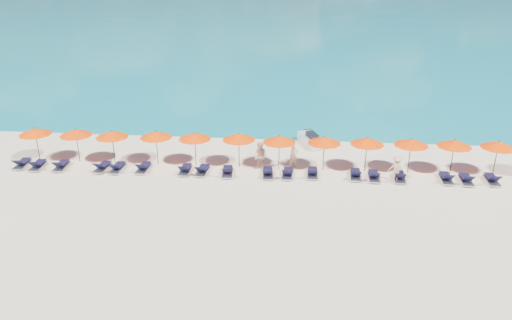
{
  "coord_description": "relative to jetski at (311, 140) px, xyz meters",
  "views": [
    {
      "loc": [
        2.47,
        -24.52,
        12.52
      ],
      "look_at": [
        0.0,
        3.0,
        1.2
      ],
      "focal_mm": 35.0,
      "sensor_mm": 36.0,
      "label": 1
    }
  ],
  "objects": [
    {
      "name": "lounger_15",
      "position": [
        8.01,
        -5.53,
        -0.16
      ],
      "size": [
        0.67,
        1.72,
        0.66
      ],
      "rotation": [
        0.0,
        0.0,
        -0.03
      ],
      "color": "silver",
      "rests_on": "ground"
    },
    {
      "name": "lounger_14",
      "position": [
        5.26,
        -5.61,
        -0.16
      ],
      "size": [
        0.78,
        1.75,
        0.66
      ],
      "rotation": [
        0.0,
        0.0,
        -0.1
      ],
      "color": "silver",
      "rests_on": "ground"
    },
    {
      "name": "lounger_12",
      "position": [
        2.65,
        -5.49,
        -0.16
      ],
      "size": [
        0.71,
        1.73,
        0.66
      ],
      "rotation": [
        0.0,
        0.0,
        -0.05
      ],
      "color": "silver",
      "rests_on": "ground"
    },
    {
      "name": "lounger_5",
      "position": [
        -10.53,
        -5.59,
        -0.16
      ],
      "size": [
        0.64,
        1.71,
        0.66
      ],
      "rotation": [
        0.0,
        0.0,
        -0.01
      ],
      "color": "silver",
      "rests_on": "ground"
    },
    {
      "name": "lounger_9",
      "position": [
        -2.68,
        -5.73,
        -0.16
      ],
      "size": [
        0.74,
        1.74,
        0.66
      ],
      "rotation": [
        0.0,
        0.0,
        0.07
      ],
      "color": "silver",
      "rests_on": "ground"
    },
    {
      "name": "lounger_7",
      "position": [
        -6.76,
        -5.68,
        -0.16
      ],
      "size": [
        0.73,
        1.74,
        0.66
      ],
      "rotation": [
        0.0,
        0.0,
        -0.07
      ],
      "color": "silver",
      "rests_on": "ground"
    },
    {
      "name": "lounger_13",
      "position": [
        3.73,
        -5.61,
        -0.16
      ],
      "size": [
        0.69,
        1.72,
        0.66
      ],
      "rotation": [
        0.0,
        0.0,
        -0.04
      ],
      "color": "silver",
      "rests_on": "ground"
    },
    {
      "name": "lounger_10",
      "position": [
        -1.48,
        -5.67,
        -0.16
      ],
      "size": [
        0.71,
        1.73,
        0.66
      ],
      "rotation": [
        0.0,
        0.0,
        -0.05
      ],
      "color": "silver",
      "rests_on": "ground"
    },
    {
      "name": "ground",
      "position": [
        -3.38,
        -9.09,
        -0.4
      ],
      "size": [
        1400.0,
        1400.0,
        0.0
      ],
      "primitive_type": "plane",
      "color": "beige"
    },
    {
      "name": "lounger_11",
      "position": [
        0.04,
        -5.48,
        -0.16
      ],
      "size": [
        0.65,
        1.71,
        0.66
      ],
      "rotation": [
        0.0,
        0.0,
        -0.02
      ],
      "color": "silver",
      "rests_on": "ground"
    },
    {
      "name": "headland_small",
      "position": [
        -153.38,
        550.91,
        -35.4
      ],
      "size": [
        162.0,
        126.0,
        85.5
      ],
      "color": "black",
      "rests_on": "ground"
    },
    {
      "name": "umbrella_2",
      "position": [
        -12.74,
        -4.55,
        1.62
      ],
      "size": [
        2.1,
        2.1,
        2.28
      ],
      "color": "black",
      "rests_on": "ground"
    },
    {
      "name": "lounger_3",
      "position": [
        -13.14,
        -5.7,
        -0.16
      ],
      "size": [
        0.74,
        1.74,
        0.66
      ],
      "rotation": [
        0.0,
        0.0,
        -0.07
      ],
      "color": "silver",
      "rests_on": "ground"
    },
    {
      "name": "lounger_8",
      "position": [
        -5.18,
        -5.74,
        -0.16
      ],
      "size": [
        0.77,
        1.75,
        0.66
      ],
      "rotation": [
        0.0,
        0.0,
        0.09
      ],
      "color": "silver",
      "rests_on": "ground"
    },
    {
      "name": "umbrella_11",
      "position": [
        11.12,
        -4.34,
        1.62
      ],
      "size": [
        2.1,
        2.1,
        2.28
      ],
      "color": "black",
      "rests_on": "ground"
    },
    {
      "name": "umbrella_8",
      "position": [
        3.32,
        -4.42,
        1.62
      ],
      "size": [
        2.1,
        2.1,
        2.28
      ],
      "color": "black",
      "rests_on": "ground"
    },
    {
      "name": "beachgoer_a",
      "position": [
        -1.16,
        -4.11,
        0.38
      ],
      "size": [
        0.67,
        0.6,
        1.54
      ],
      "primitive_type": "imported",
      "rotation": [
        0.0,
        0.0,
        0.51
      ],
      "color": "tan",
      "rests_on": "ground"
    },
    {
      "name": "umbrella_5",
      "position": [
        -4.62,
        -4.34,
        1.62
      ],
      "size": [
        2.1,
        2.1,
        2.28
      ],
      "color": "black",
      "rests_on": "ground"
    },
    {
      "name": "lounger_6",
      "position": [
        -7.84,
        -5.66,
        -0.16
      ],
      "size": [
        0.64,
        1.71,
        0.66
      ],
      "rotation": [
        0.0,
        0.0,
        0.01
      ],
      "color": "silver",
      "rests_on": "ground"
    },
    {
      "name": "umbrella_4",
      "position": [
        -7.41,
        -4.43,
        1.62
      ],
      "size": [
        2.1,
        2.1,
        2.28
      ],
      "color": "black",
      "rests_on": "ground"
    },
    {
      "name": "umbrella_7",
      "position": [
        0.71,
        -4.46,
        1.62
      ],
      "size": [
        2.1,
        2.1,
        2.28
      ],
      "color": "black",
      "rests_on": "ground"
    },
    {
      "name": "beachgoer_c",
      "position": [
        5.01,
        -5.7,
        0.4
      ],
      "size": [
        1.12,
        0.74,
        1.6
      ],
      "primitive_type": "imported",
      "rotation": [
        0.0,
        0.0,
        2.87
      ],
      "color": "tan",
      "rests_on": "ground"
    },
    {
      "name": "jetski",
      "position": [
        0.0,
        0.0,
        0.0
      ],
      "size": [
        1.94,
        2.88,
        0.96
      ],
      "rotation": [
        0.0,
        0.0,
        0.38
      ],
      "color": "silver",
      "rests_on": "ground"
    },
    {
      "name": "lounger_2",
      "position": [
        -15.83,
        -5.73,
        -0.16
      ],
      "size": [
        0.77,
        1.75,
        0.66
      ],
      "rotation": [
        0.0,
        0.0,
        0.09
      ],
      "color": "silver",
      "rests_on": "ground"
    },
    {
      "name": "beachgoer_b",
      "position": [
        -3.21,
        -4.84,
        0.53
      ],
      "size": [
        1.04,
        0.89,
        1.86
      ],
      "primitive_type": "imported",
      "rotation": [
        0.0,
        0.0,
        -0.5
      ],
      "color": "tan",
      "rests_on": "ground"
    },
    {
      "name": "umbrella_6",
      "position": [
        -2.06,
        -4.54,
        1.62
      ],
      "size": [
        2.1,
        2.1,
        2.28
      ],
      "color": "black",
      "rests_on": "ground"
    },
    {
      "name": "lounger_17",
      "position": [
        10.67,
        -5.48,
        -0.16
      ],
      "size": [
        0.7,
        1.73,
        0.66
      ],
      "rotation": [
        0.0,
        0.0,
        -0.05
      ],
      "color": "silver",
      "rests_on": "ground"
    },
    {
      "name": "lounger_1",
      "position": [
        -17.34,
        -5.8,
        -0.16
      ],
      "size": [
        0.79,
        1.75,
        0.66
      ],
      "rotation": [
        0.0,
        0.0,
        0.1
      ],
      "color": "silver",
      "rests_on": "ground"
    },
    {
      "name": "umbrella_10",
      "position": [
        8.55,
        -4.33,
        1.62
      ],
      "size": [
        2.1,
        2.1,
        2.28
      ],
      "color": "black",
      "rests_on": "ground"
    },
    {
      "name": "lounger_0",
      "position": [
        -18.46,
        -5.65,
        -0.16
      ],
      "size": [
        0.76,
        1.74,
        0.66
      ],
      "rotation": [
        0.0,
        0.0,
        0.08
      ],
      "color": "silver",
      "rests_on": "ground"
    },
    {
      "name": "lounger_4",
      "position": [
        -12.16,
        -5.74,
        -0.16
      ],
      "size": [
        0.66,
        1.71,
        0.66
      ],
      "rotation": [
        0.0,
        0.0,
        -0.02
      ],
      "color": "silver",
      "rests_on": "ground"
    },
    {
      "name": "headland_main",
      "position": [
        -303.38,
        530.91,
        -38.4
      ],
      "size": [
        374.0,
        242.0,
        126.5
      ],
      "color": "black",
      "rests_on": "ground"
    },
    {
      "name": "umbrella_0",
      "position": [
        -17.89,
        -4.48,
        1.62
      ],
      "size": [
        2.1,
        2.1,
        2.28
      ],
      "color": "black",
      "rests_on": "ground"
    },
    {
      "name": "lounger_16",
      "position": [
        9.14,
        -5.62,
        -0.16
      ],
      "size": [
        0.72,
        1.73,
        0.66
      ],
      "rotation": [
        0.0,
        0.0,
        -0.06
      ],
      "color": "silver",
      "rests_on": "ground"
    },
    {
      "name": "umbrella_3",
      "position": [
        -9.93,
        -4.35,
        1.62
      ],
      "size": [
        2.1,
        2.1,
        2.28
      ],
      "color": "black",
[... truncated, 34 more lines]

